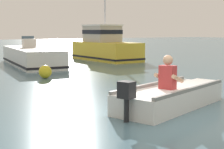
% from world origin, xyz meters
% --- Properties ---
extents(ground_plane, '(120.00, 120.00, 0.00)m').
position_xyz_m(ground_plane, '(0.00, 0.00, 0.00)').
color(ground_plane, slate).
extents(rowboat_with_person, '(3.63, 2.08, 1.19)m').
position_xyz_m(rowboat_with_person, '(0.74, 0.62, 0.25)').
color(rowboat_with_person, white).
rests_on(rowboat_with_person, ground).
extents(moored_boat_white, '(2.41, 6.42, 1.43)m').
position_xyz_m(moored_boat_white, '(1.04, 11.56, 0.40)').
color(moored_boat_white, white).
rests_on(moored_boat_white, ground).
extents(moored_boat_yellow, '(2.22, 4.89, 3.93)m').
position_xyz_m(moored_boat_yellow, '(5.68, 12.30, 0.78)').
color(moored_boat_yellow, gold).
rests_on(moored_boat_yellow, ground).
extents(mooring_buoy, '(0.47, 0.47, 0.47)m').
position_xyz_m(mooring_buoy, '(-0.05, 6.64, 0.24)').
color(mooring_buoy, yellow).
rests_on(mooring_buoy, ground).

